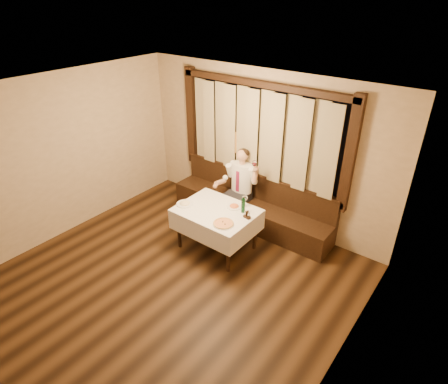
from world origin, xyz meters
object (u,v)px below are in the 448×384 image
Objects in this scene: green_bottle at (243,205)px; banquette at (251,207)px; pasta_cream at (185,202)px; cruet_caddy at (247,216)px; dining_table at (217,215)px; pasta_red at (234,205)px; seated_man at (240,181)px; pizza at (223,223)px.

banquette is at bearing 115.01° from green_bottle.
cruet_caddy reaches higher than pasta_cream.
banquette is 2.52× the size of dining_table.
pasta_cream reaches higher than pasta_red.
seated_man is (-0.20, 0.93, 0.18)m from dining_table.
seated_man is (0.32, 1.12, 0.03)m from pasta_cream.
seated_man reaches higher than pasta_red.
dining_table is 0.45m from pizza.
banquette is 1.41m from pizza.
pasta_cream reaches higher than dining_table.
pizza is at bearing -37.45° from dining_table.
banquette is 11.30× the size of pasta_cream.
cruet_caddy is (0.18, 0.37, 0.03)m from pizza.
cruet_caddy is at bearing 15.26° from pasta_cream.
pasta_cream is at bearing 174.87° from pizza.
green_bottle reaches higher than banquette.
green_bottle is 0.20m from cruet_caddy.
green_bottle is at bearing -51.24° from seated_man.
banquette is 9.60× the size of pizza.
cruet_caddy is at bearing -60.11° from banquette.
green_bottle is 0.94m from seated_man.
banquette is 10.89× the size of green_bottle.
banquette is 1.41m from pasta_cream.
pasta_red is at bearing 168.69° from green_bottle.
pizza is (0.35, -0.27, 0.12)m from dining_table.
dining_table is 0.33m from pasta_red.
green_bottle is (0.91, 0.39, 0.09)m from pasta_cream.
seated_man is at bearing 114.64° from pizza.
dining_table is at bearing -125.89° from pasta_red.
dining_table is 9.99× the size of cruet_caddy.
pasta_red is 0.83m from pasta_cream.
seated_man reaches higher than cruet_caddy.
cruet_caddy is 0.09× the size of seated_man.
cruet_caddy reaches higher than pasta_red.
pizza is at bearing -74.96° from banquette.
seated_man is at bearing 102.30° from dining_table.
pasta_cream is 0.20× the size of seated_man.
pasta_red is at bearing 31.56° from pasta_cream.
pasta_cream is 0.96× the size of green_bottle.
cruet_caddy is at bearing -22.17° from pasta_red.
dining_table is 3.81× the size of pizza.
dining_table is 0.97m from seated_man.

